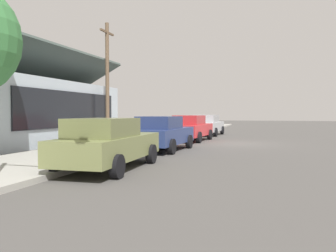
% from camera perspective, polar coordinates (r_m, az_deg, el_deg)
% --- Properties ---
extents(ground_plane, '(120.00, 120.00, 0.00)m').
position_cam_1_polar(ground_plane, '(20.50, 10.65, -2.80)').
color(ground_plane, '#4C4947').
extents(sidewalk_curb, '(60.00, 4.20, 0.16)m').
position_cam_1_polar(sidewalk_curb, '(21.78, -4.17, -2.27)').
color(sidewalk_curb, '#A3A099').
rests_on(sidewalk_curb, ground).
extents(car_olive, '(4.86, 2.08, 1.59)m').
position_cam_1_polar(car_olive, '(11.13, -9.57, -2.73)').
color(car_olive, olive).
rests_on(car_olive, ground).
extents(car_navy, '(4.50, 2.13, 1.59)m').
position_cam_1_polar(car_navy, '(16.40, -0.95, -1.14)').
color(car_navy, navy).
rests_on(car_navy, ground).
extents(car_cherry, '(4.57, 2.12, 1.59)m').
position_cam_1_polar(car_cherry, '(22.03, 3.67, -0.30)').
color(car_cherry, red).
rests_on(car_cherry, ground).
extents(car_silver, '(4.76, 2.08, 1.59)m').
position_cam_1_polar(car_silver, '(27.64, 6.35, 0.19)').
color(car_silver, silver).
rests_on(car_silver, ground).
extents(storefront_building, '(12.80, 6.72, 5.36)m').
position_cam_1_polar(storefront_building, '(22.58, -22.02, 2.37)').
color(storefront_building, '#ADBCC6').
rests_on(storefront_building, ground).
extents(traffic_light_main, '(0.37, 2.79, 5.20)m').
position_cam_1_polar(traffic_light_main, '(7.59, -22.35, 15.20)').
color(traffic_light_main, '#383833').
rests_on(traffic_light_main, ground).
extents(utility_pole_wooden, '(1.80, 0.24, 7.50)m').
position_cam_1_polar(utility_pole_wooden, '(23.40, -9.70, 7.45)').
color(utility_pole_wooden, brown).
rests_on(utility_pole_wooden, ground).
extents(fire_hydrant_red, '(0.22, 0.22, 0.71)m').
position_cam_1_polar(fire_hydrant_red, '(16.28, -6.21, -2.30)').
color(fire_hydrant_red, red).
rests_on(fire_hydrant_red, sidewalk_curb).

